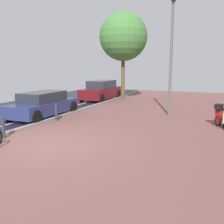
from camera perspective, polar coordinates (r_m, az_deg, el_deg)
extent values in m
cube|color=brown|center=(7.42, 19.12, -11.18)|extent=(14.40, 40.00, 0.05)
torus|color=black|center=(12.23, 22.38, -1.73)|extent=(0.27, 0.51, 0.54)
cube|color=#B01F19|center=(12.41, 22.90, -0.64)|extent=(0.52, 0.66, 0.46)
cube|color=black|center=(12.37, 22.99, 0.53)|extent=(0.46, 0.60, 0.06)
cube|color=black|center=(12.08, 22.48, 1.08)|extent=(0.37, 0.37, 0.24)
cube|color=navy|center=(13.93, -14.90, 1.01)|extent=(1.69, 4.23, 0.60)
cube|color=#282D38|center=(13.84, -15.03, 3.26)|extent=(1.42, 2.44, 0.51)
cylinder|color=black|center=(15.69, -13.69, 1.49)|extent=(0.20, 0.62, 0.62)
cylinder|color=black|center=(14.80, -8.65, 1.16)|extent=(0.20, 0.62, 0.62)
cylinder|color=black|center=(13.29, -21.79, -0.50)|extent=(0.20, 0.62, 0.62)
cylinder|color=black|center=(12.23, -16.38, -1.05)|extent=(0.20, 0.62, 0.62)
cube|color=maroon|center=(20.12, -2.47, 4.27)|extent=(1.70, 4.30, 0.72)
cube|color=#282D38|center=(20.22, -2.29, 6.14)|extent=(1.42, 2.59, 0.57)
cylinder|color=black|center=(21.95, -2.59, 4.19)|extent=(0.20, 0.62, 0.62)
cylinder|color=black|center=(21.32, 1.36, 4.02)|extent=(0.20, 0.62, 0.62)
cylinder|color=black|center=(19.07, -6.75, 3.22)|extent=(0.20, 0.62, 0.62)
cylinder|color=black|center=(18.34, -2.33, 3.00)|extent=(0.20, 0.62, 0.62)
cylinder|color=slate|center=(13.91, 12.87, 11.05)|extent=(0.14, 0.14, 5.75)
cylinder|color=brown|center=(19.69, 2.43, 7.64)|extent=(0.27, 0.27, 3.46)
sphere|color=#49883D|center=(19.78, 2.50, 16.26)|extent=(3.53, 3.53, 3.53)
cylinder|color=#38383D|center=(10.18, -22.86, -3.17)|extent=(0.12, 0.12, 0.79)
cylinder|color=#38383D|center=(12.67, -12.22, -0.07)|extent=(0.12, 0.12, 0.80)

